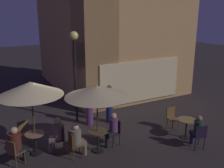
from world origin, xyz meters
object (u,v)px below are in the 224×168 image
(patron_standing_5, at_px, (109,104))
(patron_standing_6, at_px, (89,106))
(cafe_chair_3, at_px, (115,130))
(cafe_chair_6, at_px, (199,134))
(cafe_chair_5, at_px, (172,116))
(patron_seated_1, at_px, (57,133))
(patron_seated_3, at_px, (77,138))
(street_lamp_near_corner, at_px, (75,56))
(patron_seated_2, at_px, (112,128))
(cafe_chair_2, at_px, (61,136))
(cafe_chair_1, at_px, (14,151))
(patio_umbrella_1, at_px, (97,91))
(cafe_chair_0, at_px, (25,131))
(cafe_table_1, at_px, (98,137))
(cafe_chair_4, at_px, (74,143))
(patron_seated_0, at_px, (17,143))
(cafe_table_0, at_px, (35,140))
(patron_seated_4, at_px, (197,129))
(patio_umbrella_0, at_px, (31,89))
(cafe_table_2, at_px, (186,125))

(patron_standing_5, height_order, patron_standing_6, patron_standing_6)
(cafe_chair_3, height_order, cafe_chair_6, cafe_chair_3)
(cafe_chair_5, relative_size, cafe_chair_6, 1.00)
(cafe_chair_3, relative_size, patron_seated_1, 0.75)
(cafe_chair_5, relative_size, patron_standing_5, 0.54)
(cafe_chair_6, bearing_deg, patron_seated_3, 83.03)
(street_lamp_near_corner, height_order, patron_seated_2, street_lamp_near_corner)
(cafe_chair_2, distance_m, patron_standing_6, 2.34)
(cafe_chair_1, relative_size, patron_seated_1, 0.72)
(patio_umbrella_1, distance_m, patron_standing_5, 2.83)
(cafe_chair_0, bearing_deg, patron_seated_1, 26.96)
(cafe_chair_5, bearing_deg, patron_seated_1, -94.48)
(patio_umbrella_1, bearing_deg, cafe_chair_2, 150.73)
(cafe_chair_0, relative_size, patron_seated_1, 0.71)
(cafe_table_1, height_order, patron_standing_5, patron_standing_5)
(cafe_chair_4, relative_size, cafe_chair_5, 0.98)
(patron_seated_0, bearing_deg, cafe_chair_5, -33.84)
(street_lamp_near_corner, xyz_separation_m, cafe_chair_3, (0.47, -2.65, -2.35))
(cafe_table_0, height_order, patron_seated_1, patron_seated_1)
(patio_umbrella_1, distance_m, patron_seated_0, 2.97)
(cafe_chair_5, height_order, patron_seated_4, patron_seated_4)
(cafe_table_1, bearing_deg, patron_standing_5, 52.72)
(cafe_table_0, xyz_separation_m, patron_seated_0, (-0.63, -0.37, 0.22))
(patron_seated_3, xyz_separation_m, patron_standing_5, (2.25, 1.98, 0.16))
(patio_umbrella_0, height_order, patron_seated_2, patio_umbrella_0)
(street_lamp_near_corner, bearing_deg, cafe_table_0, -139.12)
(patio_umbrella_0, height_order, cafe_chair_4, patio_umbrella_0)
(cafe_chair_4, height_order, patron_seated_4, patron_seated_4)
(cafe_table_2, bearing_deg, cafe_chair_5, 88.08)
(cafe_chair_0, distance_m, cafe_chair_2, 1.50)
(patron_seated_0, xyz_separation_m, patron_seated_3, (1.81, -0.49, -0.04))
(cafe_chair_2, relative_size, cafe_chair_6, 1.00)
(cafe_chair_0, xyz_separation_m, cafe_chair_4, (1.24, -1.71, 0.01))
(cafe_chair_5, bearing_deg, patron_seated_4, -5.91)
(street_lamp_near_corner, xyz_separation_m, patio_umbrella_0, (-2.22, -1.93, -0.60))
(patio_umbrella_0, height_order, cafe_chair_3, patio_umbrella_0)
(cafe_chair_6, bearing_deg, cafe_chair_5, 6.39)
(patron_seated_4, bearing_deg, patron_seated_1, 79.88)
(patron_seated_3, bearing_deg, cafe_chair_0, 129.22)
(cafe_chair_4, bearing_deg, cafe_chair_1, 167.29)
(cafe_table_0, relative_size, patron_seated_2, 0.61)
(cafe_chair_3, distance_m, cafe_chair_6, 2.93)
(cafe_chair_1, bearing_deg, cafe_table_1, -39.46)
(cafe_table_1, relative_size, patron_seated_2, 0.62)
(patron_standing_6, bearing_deg, patron_seated_3, 35.44)
(patron_standing_5, bearing_deg, patron_seated_1, 131.26)
(cafe_chair_5, xyz_separation_m, patron_seated_1, (-4.65, 0.52, 0.15))
(cafe_chair_3, relative_size, patron_seated_2, 0.77)
(cafe_chair_0, distance_m, patron_seated_1, 1.39)
(patio_umbrella_0, relative_size, cafe_chair_4, 2.82)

